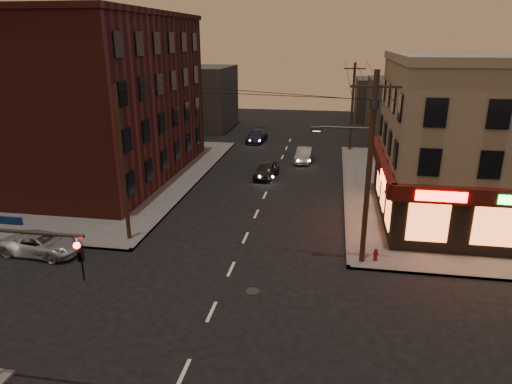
% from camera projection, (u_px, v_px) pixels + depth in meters
% --- Properties ---
extents(ground, '(120.00, 120.00, 0.00)m').
position_uv_depth(ground, '(212.00, 312.00, 20.26)').
color(ground, black).
rests_on(ground, ground).
extents(sidewalk_ne, '(24.00, 28.00, 0.15)m').
position_uv_depth(sidewalk_ne, '(501.00, 195.00, 35.14)').
color(sidewalk_ne, '#514F4C').
rests_on(sidewalk_ne, ground).
extents(sidewalk_nw, '(24.00, 28.00, 0.15)m').
position_uv_depth(sidewalk_nw, '(71.00, 173.00, 40.81)').
color(sidewalk_nw, '#514F4C').
rests_on(sidewalk_nw, ground).
extents(pizza_building, '(15.85, 12.85, 10.50)m').
position_uv_depth(pizza_building, '(510.00, 142.00, 28.56)').
color(pizza_building, gray).
rests_on(pizza_building, sidewalk_ne).
extents(brick_apartment, '(12.00, 20.00, 13.00)m').
position_uv_depth(brick_apartment, '(100.00, 99.00, 38.14)').
color(brick_apartment, '#4E1E19').
rests_on(brick_apartment, sidewalk_nw).
extents(bg_building_ne_a, '(10.00, 12.00, 7.00)m').
position_uv_depth(bg_building_ne_a, '(414.00, 111.00, 52.40)').
color(bg_building_ne_a, '#3F3D3A').
rests_on(bg_building_ne_a, ground).
extents(bg_building_nw, '(9.00, 10.00, 8.00)m').
position_uv_depth(bg_building_nw, '(197.00, 98.00, 60.23)').
color(bg_building_nw, '#3F3D3A').
rests_on(bg_building_nw, ground).
extents(bg_building_ne_b, '(8.00, 8.00, 6.00)m').
position_uv_depth(bg_building_ne_b, '(384.00, 100.00, 65.94)').
color(bg_building_ne_b, '#3F3D3A').
rests_on(bg_building_ne_b, ground).
extents(utility_pole_main, '(4.20, 0.44, 10.00)m').
position_uv_depth(utility_pole_main, '(367.00, 160.00, 22.77)').
color(utility_pole_main, '#382619').
rests_on(utility_pole_main, sidewalk_ne).
extents(utility_pole_far, '(0.26, 0.26, 9.00)m').
position_uv_depth(utility_pole_far, '(352.00, 107.00, 47.56)').
color(utility_pole_far, '#382619').
rests_on(utility_pole_far, sidewalk_ne).
extents(utility_pole_west, '(0.24, 0.24, 9.00)m').
position_uv_depth(utility_pole_west, '(122.00, 166.00, 25.91)').
color(utility_pole_west, '#382619').
rests_on(utility_pole_west, sidewalk_nw).
extents(suv_cross, '(4.61, 2.40, 1.24)m').
position_uv_depth(suv_cross, '(42.00, 244.00, 25.51)').
color(suv_cross, '#9C9EA5').
rests_on(suv_cross, ground).
extents(sedan_near, '(2.12, 4.18, 1.37)m').
position_uv_depth(sedan_near, '(266.00, 170.00, 39.45)').
color(sedan_near, black).
rests_on(sedan_near, ground).
extents(sedan_mid, '(1.69, 4.22, 1.37)m').
position_uv_depth(sedan_mid, '(304.00, 155.00, 44.46)').
color(sedan_mid, slate).
rests_on(sedan_mid, ground).
extents(sedan_far, '(2.24, 4.79, 1.35)m').
position_uv_depth(sedan_far, '(257.00, 136.00, 52.97)').
color(sedan_far, '#1D1E3A').
rests_on(sedan_far, ground).
extents(fire_hydrant, '(0.31, 0.31, 0.70)m').
position_uv_depth(fire_hydrant, '(376.00, 254.00, 24.50)').
color(fire_hydrant, maroon).
rests_on(fire_hydrant, sidewalk_ne).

